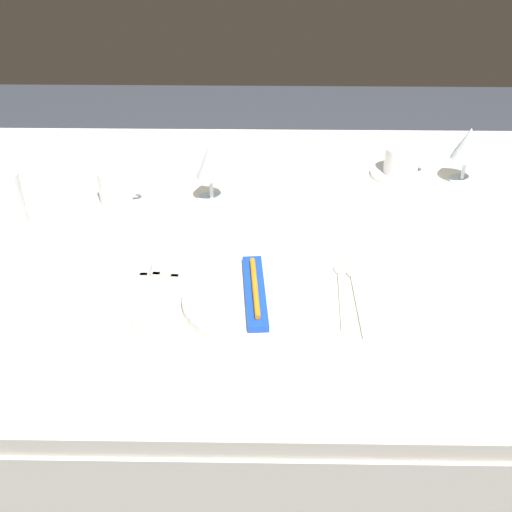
% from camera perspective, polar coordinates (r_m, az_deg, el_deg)
% --- Properties ---
extents(ground_plane, '(6.00, 6.00, 0.00)m').
position_cam_1_polar(ground_plane, '(1.87, 1.01, -17.62)').
color(ground_plane, '#383D47').
extents(dining_table, '(1.80, 1.11, 0.74)m').
position_cam_1_polar(dining_table, '(1.41, 1.27, -0.88)').
color(dining_table, silver).
rests_on(dining_table, ground).
extents(dinner_plate, '(0.26, 0.26, 0.02)m').
position_cam_1_polar(dinner_plate, '(1.17, -0.09, -3.74)').
color(dinner_plate, white).
rests_on(dinner_plate, dining_table).
extents(toothbrush_package, '(0.05, 0.21, 0.02)m').
position_cam_1_polar(toothbrush_package, '(1.16, -0.09, -3.09)').
color(toothbrush_package, blue).
rests_on(toothbrush_package, dinner_plate).
extents(fork_outer, '(0.03, 0.21, 0.00)m').
position_cam_1_polar(fork_outer, '(1.20, -7.57, -3.35)').
color(fork_outer, beige).
rests_on(fork_outer, dining_table).
extents(fork_inner, '(0.03, 0.22, 0.00)m').
position_cam_1_polar(fork_inner, '(1.21, -9.24, -3.26)').
color(fork_inner, beige).
rests_on(fork_inner, dining_table).
extents(fork_salad, '(0.02, 0.21, 0.00)m').
position_cam_1_polar(fork_salad, '(1.21, -10.29, -3.23)').
color(fork_salad, beige).
rests_on(fork_salad, dining_table).
extents(spoon_soup, '(0.03, 0.20, 0.01)m').
position_cam_1_polar(spoon_soup, '(1.22, 7.55, -2.62)').
color(spoon_soup, beige).
rests_on(spoon_soup, dining_table).
extents(spoon_dessert, '(0.03, 0.21, 0.01)m').
position_cam_1_polar(spoon_dessert, '(1.22, 8.84, -3.03)').
color(spoon_dessert, beige).
rests_on(spoon_dessert, dining_table).
extents(saucer_left, '(0.14, 0.14, 0.01)m').
position_cam_1_polar(saucer_left, '(1.64, 12.48, 7.05)').
color(saucer_left, white).
rests_on(saucer_left, dining_table).
extents(coffee_cup_left, '(0.10, 0.08, 0.06)m').
position_cam_1_polar(coffee_cup_left, '(1.62, 12.70, 8.22)').
color(coffee_cup_left, white).
rests_on(coffee_cup_left, saucer_left).
extents(saucer_right, '(0.13, 0.13, 0.01)m').
position_cam_1_polar(saucer_right, '(1.51, -12.07, 4.61)').
color(saucer_right, white).
rests_on(saucer_right, dining_table).
extents(coffee_cup_right, '(0.10, 0.07, 0.07)m').
position_cam_1_polar(coffee_cup_right, '(1.49, -12.19, 6.00)').
color(coffee_cup_right, white).
rests_on(coffee_cup_right, saucer_right).
extents(wine_glass_centre, '(0.07, 0.07, 0.14)m').
position_cam_1_polar(wine_glass_centre, '(1.45, -4.04, 8.11)').
color(wine_glass_centre, silver).
rests_on(wine_glass_centre, dining_table).
extents(wine_glass_left, '(0.07, 0.07, 0.14)m').
position_cam_1_polar(wine_glass_left, '(1.61, 18.13, 9.22)').
color(wine_glass_left, silver).
rests_on(wine_glass_left, dining_table).
extents(drink_tumbler, '(0.07, 0.07, 0.13)m').
position_cam_1_polar(drink_tumbler, '(1.45, -20.94, 4.14)').
color(drink_tumbler, silver).
rests_on(drink_tumbler, dining_table).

